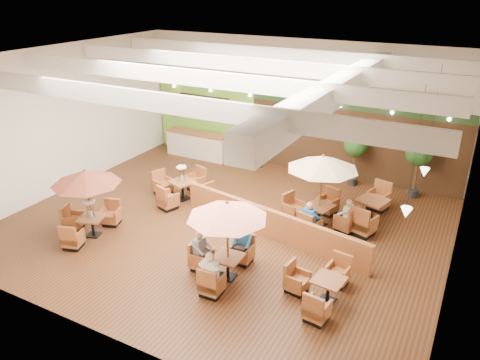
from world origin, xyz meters
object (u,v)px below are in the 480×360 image
Objects in this scene: booth_divider at (270,223)px; topiary_1 at (356,147)px; table_3 at (183,189)px; table_4 at (319,288)px; topiary_2 at (419,156)px; diner_4 at (347,211)px; diner_1 at (243,240)px; table_5 at (371,211)px; diner_2 at (201,247)px; service_counter at (198,145)px; table_0 at (86,188)px; diner_3 at (310,216)px; table_1 at (226,222)px; topiary_0 at (260,135)px; table_2 at (322,177)px; diner_0 at (211,270)px.

topiary_1 reaches higher than booth_divider.
table_3 reaches higher than table_4.
topiary_2 is at bearing 88.96° from table_4.
table_4 is at bearing -165.63° from diner_4.
topiary_2 is at bearing -124.66° from diner_1.
table_5 is 3.75× the size of diner_2.
table_0 is (0.97, -7.78, 1.10)m from service_counter.
table_0 is at bearing -139.10° from diner_3.
service_counter is at bearing 125.61° from table_1.
table_1 reaches higher than table_5.
table_0 is at bearing -170.25° from table_4.
table_1 is 1.20× the size of topiary_0.
table_0 is 8.26m from topiary_0.
table_1 reaches higher than topiary_2.
booth_divider is 9.19× the size of diner_1.
table_5 is (0.16, 4.87, 0.08)m from table_4.
table_0 is 7.69m from table_4.
table_5 is 4.07× the size of diner_4.
service_counter is 1.26× the size of table_1.
table_2 is 4.25m from table_4.
topiary_1 is at bearing 168.61° from diner_2.
table_2 is 3.85m from topiary_1.
topiary_2 is 5.43m from diner_3.
diner_2 is (4.17, 0.03, -0.93)m from table_0.
diner_0 is at bearing -80.42° from booth_divider.
booth_divider is 3.66m from table_5.
table_3 is 0.91× the size of table_5.
topiary_2 reaches higher than topiary_1.
table_4 is at bearing -32.22° from booth_divider.
diner_1 is 1.07× the size of diner_4.
diner_4 is at bearing -130.87° from diner_1.
table_4 is 4.87m from table_5.
table_1 is at bearing -52.46° from service_counter.
table_1 reaches higher than diner_2.
table_3 is at bearing -171.21° from diner_3.
diner_0 reaches higher than booth_divider.
topiary_1 reaches higher than table_3.
table_2 reaches higher than service_counter.
topiary_2 is 2.95× the size of diner_1.
diner_0 is at bearing 82.39° from diner_1.
diner_3 reaches higher than diner_4.
diner_2 is 5.07m from diner_4.
booth_divider is 9.04× the size of diner_2.
table_0 is 7.48m from table_2.
topiary_1 reaches higher than topiary_0.
table_2 is at bearing 64.44° from booth_divider.
topiary_0 is 8.24m from diner_2.
table_3 is at bearing -104.10° from topiary_0.
diner_4 is at bearing 60.14° from table_1.
diner_0 is at bearing -55.11° from service_counter.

